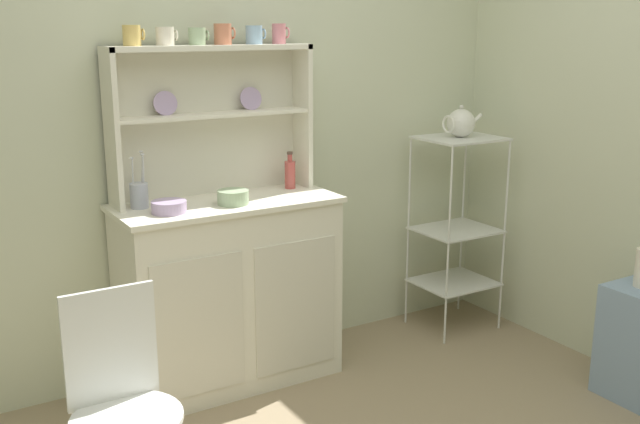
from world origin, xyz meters
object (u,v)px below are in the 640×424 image
(bakers_rack, at_px, (457,215))
(porcelain_teapot, at_px, (461,123))
(jam_bottle, at_px, (290,174))
(wire_chair, at_px, (120,393))
(utensil_jar, at_px, (139,194))
(cup_gold_0, at_px, (132,35))
(bowl_mixing_large, at_px, (169,207))
(hutch_cabinet, at_px, (229,291))
(hutch_shelf_unit, at_px, (209,109))

(bakers_rack, relative_size, porcelain_teapot, 4.49)
(bakers_rack, bearing_deg, jam_bottle, 172.62)
(wire_chair, height_order, jam_bottle, jam_bottle)
(utensil_jar, distance_m, porcelain_teapot, 1.76)
(cup_gold_0, xyz_separation_m, utensil_jar, (-0.03, -0.04, -0.68))
(cup_gold_0, bearing_deg, wire_chair, -113.18)
(bowl_mixing_large, xyz_separation_m, porcelain_teapot, (1.66, 0.03, 0.25))
(bowl_mixing_large, bearing_deg, cup_gold_0, 105.43)
(hutch_cabinet, height_order, porcelain_teapot, porcelain_teapot)
(hutch_cabinet, distance_m, bakers_rack, 1.37)
(jam_bottle, distance_m, porcelain_teapot, 1.01)
(hutch_cabinet, relative_size, wire_chair, 1.21)
(wire_chair, relative_size, cup_gold_0, 9.41)
(bakers_rack, distance_m, bowl_mixing_large, 1.68)
(hutch_shelf_unit, bearing_deg, jam_bottle, -11.48)
(hutch_cabinet, distance_m, utensil_jar, 0.63)
(bowl_mixing_large, bearing_deg, hutch_cabinet, 13.71)
(hutch_cabinet, xyz_separation_m, utensil_jar, (-0.38, 0.08, 0.49))
(wire_chair, xyz_separation_m, utensil_jar, (0.38, 0.91, 0.44))
(cup_gold_0, bearing_deg, hutch_shelf_unit, 6.64)
(bowl_mixing_large, bearing_deg, hutch_shelf_unit, 38.25)
(utensil_jar, bearing_deg, bowl_mixing_large, -62.28)
(hutch_shelf_unit, xyz_separation_m, utensil_jar, (-0.38, -0.09, -0.34))
(bakers_rack, distance_m, cup_gold_0, 1.98)
(hutch_cabinet, bearing_deg, bakers_rack, -1.71)
(hutch_shelf_unit, bearing_deg, wire_chair, -127.45)
(cup_gold_0, distance_m, porcelain_teapot, 1.78)
(hutch_cabinet, height_order, cup_gold_0, cup_gold_0)
(hutch_cabinet, xyz_separation_m, jam_bottle, (0.38, 0.09, 0.51))
(bakers_rack, bearing_deg, porcelain_teapot, 180.00)
(hutch_shelf_unit, distance_m, wire_chair, 1.48)
(hutch_cabinet, relative_size, bakers_rack, 0.95)
(bowl_mixing_large, height_order, jam_bottle, jam_bottle)
(bakers_rack, xyz_separation_m, jam_bottle, (-0.98, 0.13, 0.32))
(bakers_rack, bearing_deg, hutch_shelf_unit, 171.47)
(jam_bottle, bearing_deg, porcelain_teapot, -7.39)
(cup_gold_0, distance_m, utensil_jar, 0.68)
(jam_bottle, xyz_separation_m, porcelain_teapot, (0.98, -0.13, 0.20))
(cup_gold_0, relative_size, bowl_mixing_large, 0.60)
(hutch_shelf_unit, xyz_separation_m, jam_bottle, (0.38, -0.08, -0.33))
(hutch_cabinet, relative_size, cup_gold_0, 11.42)
(bakers_rack, distance_m, utensil_jar, 1.77)
(hutch_cabinet, distance_m, jam_bottle, 0.64)
(bakers_rack, bearing_deg, hutch_cabinet, 178.29)
(hutch_shelf_unit, distance_m, jam_bottle, 0.51)
(hutch_cabinet, distance_m, hutch_shelf_unit, 0.85)
(porcelain_teapot, bearing_deg, utensil_jar, 176.09)
(wire_chair, relative_size, bowl_mixing_large, 5.66)
(porcelain_teapot, bearing_deg, jam_bottle, 172.61)
(hutch_shelf_unit, height_order, bowl_mixing_large, hutch_shelf_unit)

